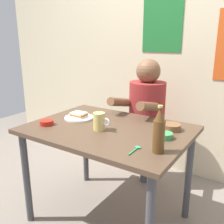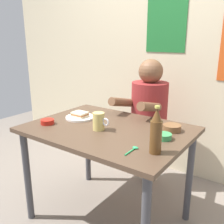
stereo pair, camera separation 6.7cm
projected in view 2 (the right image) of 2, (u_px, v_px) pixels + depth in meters
ground_plane at (108, 218)px, 1.95m from camera, size 6.00×6.00×0.00m
wall_back at (173, 42)px, 2.41m from camera, size 4.40×0.09×2.60m
dining_table at (108, 140)px, 1.77m from camera, size 1.10×0.80×0.74m
stool at (148, 148)px, 2.35m from camera, size 0.34×0.34×0.45m
person_seated at (149, 105)px, 2.23m from camera, size 0.33×0.56×0.72m
plate_orange at (80, 117)px, 1.95m from camera, size 0.22×0.22×0.01m
sandwich at (80, 114)px, 1.94m from camera, size 0.11×0.09×0.04m
beer_mug at (99, 121)px, 1.68m from camera, size 0.13×0.08×0.12m
beer_bottle at (156, 132)px, 1.32m from camera, size 0.06×0.06×0.26m
sambal_bowl_red at (47, 122)px, 1.81m from camera, size 0.10×0.10×0.03m
condiment_bowl_brown at (172, 128)px, 1.68m from camera, size 0.12×0.12×0.04m
dip_bowl_green at (163, 136)px, 1.54m from camera, size 0.10×0.10×0.03m
spoon at (133, 149)px, 1.39m from camera, size 0.04×0.12×0.01m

